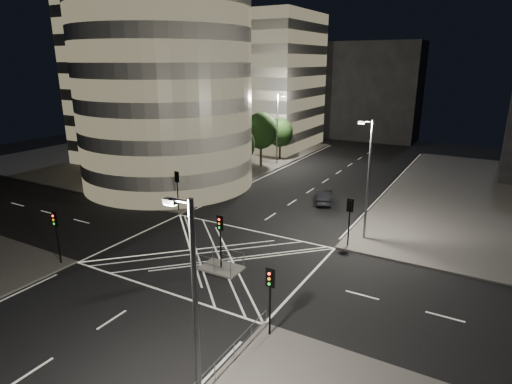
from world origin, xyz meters
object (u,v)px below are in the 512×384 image
Objects in this scene: traffic_signal_island at (220,232)px; street_lamp_right_far at (368,177)px; traffic_signal_fr at (350,214)px; central_island at (221,268)px; traffic_signal_fl at (177,184)px; traffic_signal_nl at (56,228)px; street_lamp_left_near at (202,148)px; traffic_signal_nr at (270,289)px; sedan at (324,197)px; street_lamp_left_far at (278,127)px; street_lamp_right_near at (195,317)px.

street_lamp_right_far is at bearing 54.70° from traffic_signal_island.
central_island is at bearing -129.33° from traffic_signal_fr.
traffic_signal_fl is 1.00× the size of traffic_signal_island.
traffic_signal_nl is 24.27m from street_lamp_right_far.
central_island is 12.36m from traffic_signal_nl.
traffic_signal_nl is 18.99m from street_lamp_left_near.
traffic_signal_fr and traffic_signal_nr have the same top height.
traffic_signal_nr is (0.00, -13.60, 0.00)m from traffic_signal_fr.
traffic_signal_nl reaches higher than sedan.
traffic_signal_nl is 12.03m from traffic_signal_island.
street_lamp_left_far is (-0.64, 36.80, 2.63)m from traffic_signal_nl.
traffic_signal_nl is at bearing -89.01° from street_lamp_left_far.
sedan is at bearing 86.63° from traffic_signal_island.
street_lamp_left_near is 1.00× the size of street_lamp_left_far.
street_lamp_right_far is (7.44, 10.50, 2.63)m from traffic_signal_island.
street_lamp_left_far is 2.30× the size of sedan.
traffic_signal_nr is at bearing -37.93° from traffic_signal_island.
traffic_signal_nr is at bearing -37.69° from traffic_signal_fl.
traffic_signal_fr and traffic_signal_island have the same top height.
traffic_signal_nl and traffic_signal_fr have the same top height.
central_island is 0.75× the size of traffic_signal_fl.
traffic_signal_nr is at bearing 0.00° from traffic_signal_nl.
street_lamp_right_far and street_lamp_right_near have the same top height.
street_lamp_right_far is (18.87, -21.00, 0.00)m from street_lamp_left_far.
traffic_signal_fr is 3.48m from street_lamp_right_far.
street_lamp_left_near is (-0.64, 5.20, 2.63)m from traffic_signal_fl.
traffic_signal_nr is at bearing -45.87° from street_lamp_left_near.
street_lamp_right_far is at bearing 73.89° from traffic_signal_fr.
street_lamp_left_near is (-18.24, 5.20, 2.63)m from traffic_signal_fr.
traffic_signal_nl is 0.92× the size of sedan.
central_island is 0.75× the size of traffic_signal_nl.
central_island is 0.30× the size of street_lamp_right_far.
traffic_signal_nl is (0.00, -13.60, 0.00)m from traffic_signal_fl.
traffic_signal_fl and traffic_signal_island have the same top height.
traffic_signal_island is 13.13m from street_lamp_right_far.
street_lamp_left_far is at bearing 90.00° from street_lamp_left_near.
sedan is (-5.74, 23.33, -2.20)m from traffic_signal_nr.
street_lamp_right_near is at bearing -21.55° from traffic_signal_nl.
sedan is at bearing 103.81° from traffic_signal_nr.
traffic_signal_fl is 0.40× the size of street_lamp_left_far.
street_lamp_right_far is 1.00× the size of street_lamp_right_near.
traffic_signal_nl is at bearing 43.82° from sedan.
traffic_signal_island is 17.89m from street_lamp_left_near.
street_lamp_right_near is at bearing -48.76° from traffic_signal_fl.
traffic_signal_fl is at bearing 142.31° from traffic_signal_nr.
traffic_signal_nl is at bearing -139.09° from street_lamp_right_far.
sedan is at bearing 39.37° from traffic_signal_fl.
street_lamp_left_far is (0.00, 18.00, 0.00)m from street_lamp_left_near.
traffic_signal_island is at bearing 142.07° from traffic_signal_nr.
street_lamp_right_near reaches higher than sedan.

